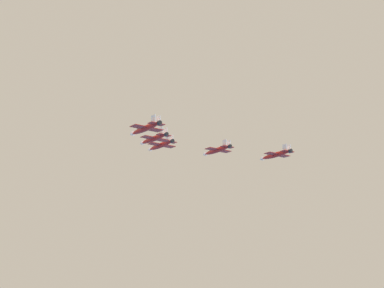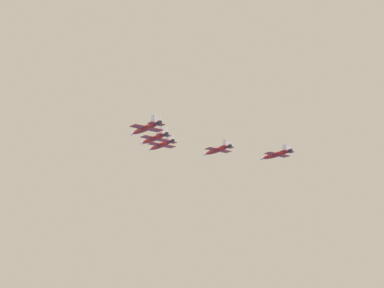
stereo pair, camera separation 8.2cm
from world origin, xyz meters
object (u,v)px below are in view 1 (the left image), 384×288
Objects in this scene: jet_right_outer at (276,155)px; jet_left_wingman at (154,139)px; jet_right_wingman at (217,150)px; jet_lead at (161,145)px; jet_left_outer at (145,128)px.

jet_left_wingman is at bearing 68.97° from jet_right_outer.
jet_right_outer is at bearing -138.67° from jet_right_wingman.
jet_right_outer is (-12.52, -18.05, -3.01)m from jet_right_wingman.
jet_right_outer is at bearing -112.23° from jet_left_wingman.
jet_lead is 1.04× the size of jet_right_wingman.
jet_right_wingman is at bearing 40.74° from jet_right_outer.
jet_right_outer is (14.61, -55.00, -0.18)m from jet_left_outer.
jet_right_outer is (-25.05, -36.10, -6.21)m from jet_lead.
jet_lead is 1.05× the size of jet_right_outer.
jet_left_wingman is 1.00× the size of jet_right_outer.
jet_left_wingman is at bearing 140.76° from jet_lead.
jet_lead is at bearing 40.74° from jet_right_outer.
jet_right_wingman is 0.97× the size of jet_left_outer.
jet_lead reaches higher than jet_left_wingman.
jet_right_wingman reaches higher than jet_right_outer.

